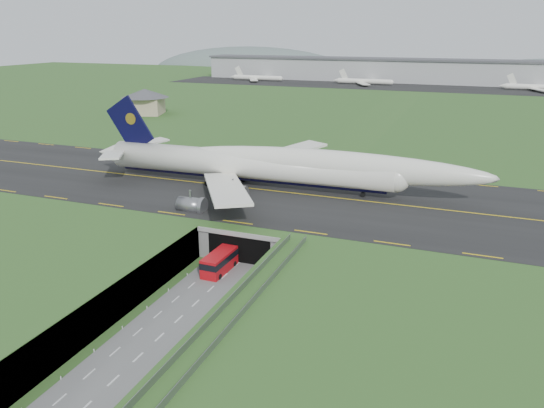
% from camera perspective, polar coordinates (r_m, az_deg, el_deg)
% --- Properties ---
extents(ground, '(900.00, 900.00, 0.00)m').
position_cam_1_polar(ground, '(88.97, -5.70, -8.37)').
color(ground, '#305B24').
rests_on(ground, ground).
extents(airfield_deck, '(800.00, 800.00, 6.00)m').
position_cam_1_polar(airfield_deck, '(87.67, -5.76, -6.61)').
color(airfield_deck, gray).
rests_on(airfield_deck, ground).
extents(trench_road, '(12.00, 75.00, 0.20)m').
position_cam_1_polar(trench_road, '(83.09, -8.05, -10.43)').
color(trench_road, slate).
rests_on(trench_road, ground).
extents(taxiway, '(800.00, 44.00, 0.18)m').
position_cam_1_polar(taxiway, '(115.00, 1.55, 1.24)').
color(taxiway, black).
rests_on(taxiway, airfield_deck).
extents(tunnel_portal, '(17.00, 22.30, 6.00)m').
position_cam_1_polar(tunnel_portal, '(101.51, -1.55, -2.76)').
color(tunnel_portal, gray).
rests_on(tunnel_portal, ground).
extents(guideway, '(3.00, 53.00, 7.05)m').
position_cam_1_polar(guideway, '(67.08, -4.69, -12.67)').
color(guideway, '#A8A8A3').
rests_on(guideway, ground).
extents(jumbo_jet, '(91.93, 59.63, 19.73)m').
position_cam_1_polar(jumbo_jet, '(116.64, 0.17, 4.15)').
color(jumbo_jet, white).
rests_on(jumbo_jet, ground).
extents(shuttle_tram, '(3.44, 8.48, 3.40)m').
position_cam_1_polar(shuttle_tram, '(91.71, -5.67, -6.23)').
color(shuttle_tram, red).
rests_on(shuttle_tram, ground).
extents(service_building, '(24.42, 24.42, 10.55)m').
position_cam_1_polar(service_building, '(229.92, -13.47, 10.90)').
color(service_building, tan).
rests_on(service_building, ground).
extents(cargo_terminal, '(320.00, 67.00, 15.60)m').
position_cam_1_polar(cargo_terminal, '(372.83, 15.80, 13.62)').
color(cargo_terminal, '#B2B2B2').
rests_on(cargo_terminal, ground).
extents(distant_hills, '(700.00, 91.00, 60.00)m').
position_cam_1_polar(distant_hills, '(503.37, 24.69, 11.65)').
color(distant_hills, slate).
rests_on(distant_hills, ground).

